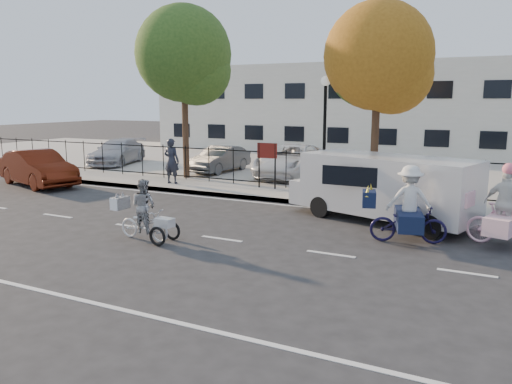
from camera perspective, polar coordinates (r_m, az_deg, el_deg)
The scene contains 20 objects.
ground at distance 13.26m, azimuth -3.93°, elevation -5.38°, with size 120.00×120.00×0.00m, color #333334.
road_markings at distance 13.26m, azimuth -3.93°, elevation -5.36°, with size 60.00×9.52×0.01m, color silver, non-canonical shape.
curb at distance 17.67m, azimuth 4.31°, elevation -1.12°, with size 60.00×0.10×0.15m, color #A8A399.
sidewalk at distance 18.63m, azimuth 5.51°, elevation -0.54°, with size 60.00×2.20×0.15m, color #A8A399.
parking_lot at distance 27.04m, azimuth 12.23°, elevation 2.70°, with size 60.00×15.60×0.15m, color #A8A399.
iron_fence at distance 19.51m, azimuth 6.70°, elevation 2.39°, with size 58.00×0.06×1.50m, color black, non-canonical shape.
building at distance 36.60m, azimuth 16.30°, elevation 9.09°, with size 34.00×10.00×6.00m, color silver.
lamppost at distance 18.79m, azimuth 7.89°, elevation 8.83°, with size 0.36×0.36×4.33m.
street_sign at distance 19.78m, azimuth 1.28°, elevation 4.08°, with size 0.85×0.06×1.80m.
zebra_trike at distance 13.35m, azimuth -12.67°, elevation -2.74°, with size 1.89×0.73×1.62m.
unicorn_bike at distance 13.78m, azimuth 26.40°, elevation -2.51°, with size 2.15×1.55×2.12m.
bull_bike at distance 13.31m, azimuth 16.93°, elevation -2.21°, with size 2.22×1.56×2.00m.
white_van at distance 15.34m, azimuth 14.37°, elevation 0.68°, with size 6.01×3.34×1.99m.
red_sedan at distance 23.27m, azimuth -23.68°, elevation 2.52°, with size 1.60×4.59×1.51m, color #4F1609.
pedestrian at distance 21.22m, azimuth -9.62°, elevation 3.51°, with size 0.69×0.45×1.90m, color black.
lot_car_a at distance 28.53m, azimuth -15.57°, elevation 4.45°, with size 1.86×4.57×1.33m, color #ADADB5.
lot_car_b at distance 23.04m, azimuth 4.19°, elevation 3.61°, with size 2.40×5.21×1.45m, color white.
lot_car_c at distance 24.50m, azimuth -4.12°, elevation 3.77°, with size 1.31×3.77×1.24m, color #44484B.
tree_west at distance 22.72m, azimuth -7.88°, elevation 14.87°, with size 4.21×4.21×7.71m.
tree_mid at distance 18.86m, azimuth 14.25°, elevation 14.27°, with size 3.87×3.87×7.10m.
Camera 1 is at (6.44, -11.02, 3.62)m, focal length 35.00 mm.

